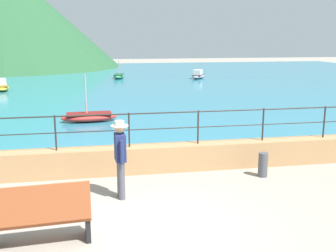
{
  "coord_description": "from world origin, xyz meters",
  "views": [
    {
      "loc": [
        -0.82,
        -6.8,
        3.48
      ],
      "look_at": [
        1.12,
        3.7,
        1.1
      ],
      "focal_mm": 42.49,
      "sensor_mm": 36.0,
      "label": 1
    }
  ],
  "objects_px": {
    "bollard": "(263,165)",
    "boat_3": "(1,86)",
    "boat_0": "(89,117)",
    "boat_2": "(198,75)",
    "bench_main": "(39,215)",
    "person_walking": "(120,155)",
    "boat_5": "(119,76)"
  },
  "relations": [
    {
      "from": "bench_main",
      "to": "boat_3",
      "type": "xyz_separation_m",
      "value": [
        -5.1,
        21.3,
        -0.23
      ]
    },
    {
      "from": "person_walking",
      "to": "boat_5",
      "type": "bearing_deg",
      "value": 86.57
    },
    {
      "from": "bollard",
      "to": "boat_3",
      "type": "height_order",
      "value": "boat_3"
    },
    {
      "from": "person_walking",
      "to": "boat_0",
      "type": "bearing_deg",
      "value": 95.41
    },
    {
      "from": "person_walking",
      "to": "boat_5",
      "type": "relative_size",
      "value": 0.73
    },
    {
      "from": "boat_0",
      "to": "boat_2",
      "type": "height_order",
      "value": "boat_0"
    },
    {
      "from": "boat_3",
      "to": "boat_5",
      "type": "distance_m",
      "value": 10.5
    },
    {
      "from": "person_walking",
      "to": "boat_3",
      "type": "bearing_deg",
      "value": 108.71
    },
    {
      "from": "boat_0",
      "to": "boat_5",
      "type": "xyz_separation_m",
      "value": [
        2.34,
        17.86,
        -0.0
      ]
    },
    {
      "from": "boat_5",
      "to": "boat_3",
      "type": "bearing_deg",
      "value": -140.88
    },
    {
      "from": "bench_main",
      "to": "boat_3",
      "type": "distance_m",
      "value": 21.9
    },
    {
      "from": "boat_2",
      "to": "boat_3",
      "type": "bearing_deg",
      "value": -160.48
    },
    {
      "from": "person_walking",
      "to": "bollard",
      "type": "bearing_deg",
      "value": 11.38
    },
    {
      "from": "bollard",
      "to": "bench_main",
      "type": "bearing_deg",
      "value": -153.27
    },
    {
      "from": "bollard",
      "to": "boat_0",
      "type": "height_order",
      "value": "boat_0"
    },
    {
      "from": "boat_0",
      "to": "boat_3",
      "type": "xyz_separation_m",
      "value": [
        -5.81,
        11.23,
        0.06
      ]
    },
    {
      "from": "boat_3",
      "to": "bollard",
      "type": "bearing_deg",
      "value": -61.31
    },
    {
      "from": "boat_3",
      "to": "boat_0",
      "type": "bearing_deg",
      "value": -62.66
    },
    {
      "from": "bench_main",
      "to": "person_walking",
      "type": "relative_size",
      "value": 0.99
    },
    {
      "from": "bench_main",
      "to": "bollard",
      "type": "bearing_deg",
      "value": 26.73
    },
    {
      "from": "bench_main",
      "to": "person_walking",
      "type": "height_order",
      "value": "person_walking"
    },
    {
      "from": "bollard",
      "to": "boat_2",
      "type": "bearing_deg",
      "value": 79.15
    },
    {
      "from": "person_walking",
      "to": "bollard",
      "type": "xyz_separation_m",
      "value": [
        3.66,
        0.74,
        -0.66
      ]
    },
    {
      "from": "boat_0",
      "to": "bench_main",
      "type": "bearing_deg",
      "value": -94.03
    },
    {
      "from": "boat_0",
      "to": "boat_2",
      "type": "xyz_separation_m",
      "value": [
        9.03,
        16.49,
        0.06
      ]
    },
    {
      "from": "boat_2",
      "to": "boat_3",
      "type": "distance_m",
      "value": 15.74
    },
    {
      "from": "boat_5",
      "to": "bench_main",
      "type": "bearing_deg",
      "value": -96.24
    },
    {
      "from": "boat_2",
      "to": "bollard",
      "type": "bearing_deg",
      "value": -100.85
    },
    {
      "from": "boat_0",
      "to": "boat_5",
      "type": "height_order",
      "value": "boat_0"
    },
    {
      "from": "person_walking",
      "to": "boat_0",
      "type": "distance_m",
      "value": 8.28
    },
    {
      "from": "bench_main",
      "to": "boat_3",
      "type": "bearing_deg",
      "value": 103.46
    },
    {
      "from": "boat_2",
      "to": "person_walking",
      "type": "bearing_deg",
      "value": -108.46
    }
  ]
}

